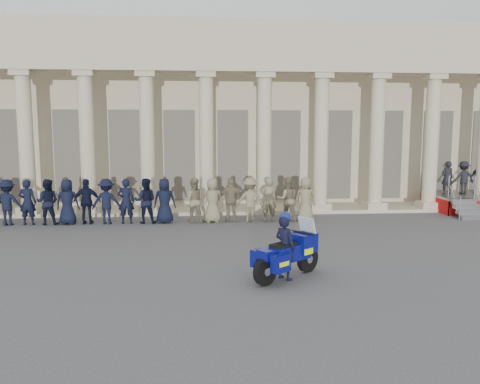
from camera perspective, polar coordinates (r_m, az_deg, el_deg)
name	(u,v)px	position (r m, az deg, el deg)	size (l,w,h in m)	color
ground	(254,261)	(13.58, 1.76, -8.42)	(90.00, 90.00, 0.00)	#4A4A4C
building	(228,118)	(27.79, -1.51, 9.04)	(40.00, 12.50, 9.00)	#BBAB8C
officer_rank	(108,201)	(19.55, -15.74, -1.10)	(16.88, 0.69, 1.83)	black
reviewing_stand	(474,186)	(24.58, 26.60, 0.71)	(3.79, 3.75, 2.32)	gray
motorcycle	(288,253)	(11.96, 5.88, -7.45)	(1.93, 1.69, 1.49)	black
rider	(285,246)	(11.81, 5.50, -6.54)	(0.68, 0.71, 1.73)	black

